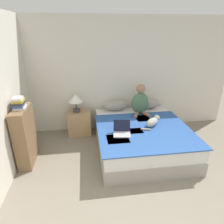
% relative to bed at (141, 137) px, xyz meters
% --- Properties ---
extents(wall_back, '(5.19, 0.05, 2.55)m').
position_rel_bed_xyz_m(wall_back, '(-0.19, 1.08, 1.02)').
color(wall_back, beige).
rests_on(wall_back, ground_plane).
extents(bed, '(1.74, 2.01, 0.53)m').
position_rel_bed_xyz_m(bed, '(0.00, 0.00, 0.00)').
color(bed, '#9E998E').
rests_on(bed, ground_plane).
extents(pillow_near, '(0.59, 0.25, 0.23)m').
position_rel_bed_xyz_m(pillow_near, '(-0.38, 0.86, 0.38)').
color(pillow_near, gray).
rests_on(pillow_near, bed).
extents(pillow_far, '(0.59, 0.25, 0.23)m').
position_rel_bed_xyz_m(pillow_far, '(0.38, 0.86, 0.38)').
color(pillow_far, gray).
rests_on(pillow_far, bed).
extents(person_sitting, '(0.38, 0.37, 0.67)m').
position_rel_bed_xyz_m(person_sitting, '(0.12, 0.57, 0.55)').
color(person_sitting, '#476B4C').
rests_on(person_sitting, bed).
extents(cat_tabby, '(0.46, 0.38, 0.17)m').
position_rel_bed_xyz_m(cat_tabby, '(0.21, -0.05, 0.35)').
color(cat_tabby, '#A8A399').
rests_on(cat_tabby, bed).
extents(laptop_open, '(0.33, 0.31, 0.23)m').
position_rel_bed_xyz_m(laptop_open, '(-0.44, -0.30, 0.32)').
color(laptop_open, '#B7B7BC').
rests_on(laptop_open, bed).
extents(nightstand, '(0.51, 0.41, 0.55)m').
position_rel_bed_xyz_m(nightstand, '(-1.22, 0.81, 0.02)').
color(nightstand, tan).
rests_on(nightstand, ground_plane).
extents(table_lamp, '(0.32, 0.32, 0.41)m').
position_rel_bed_xyz_m(table_lamp, '(-1.27, 0.81, 0.59)').
color(table_lamp, '#38383D').
rests_on(table_lamp, nightstand).
extents(bookshelf, '(0.22, 0.66, 1.04)m').
position_rel_bed_xyz_m(bookshelf, '(-2.14, -0.13, 0.26)').
color(bookshelf, brown).
rests_on(bookshelf, ground_plane).
extents(book_stack_top, '(0.20, 0.25, 0.19)m').
position_rel_bed_xyz_m(book_stack_top, '(-2.15, -0.13, 0.87)').
color(book_stack_top, beige).
rests_on(book_stack_top, bookshelf).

